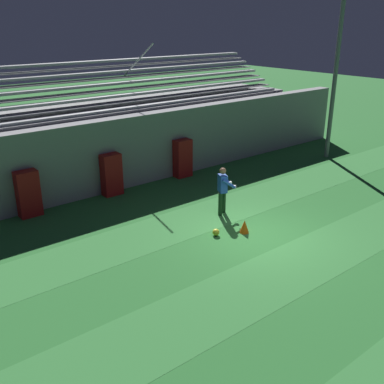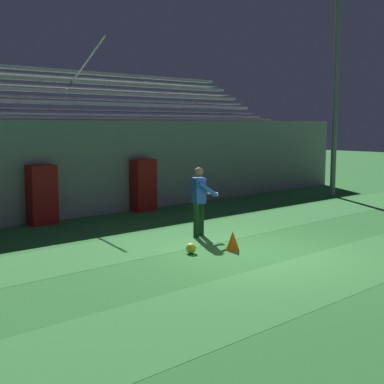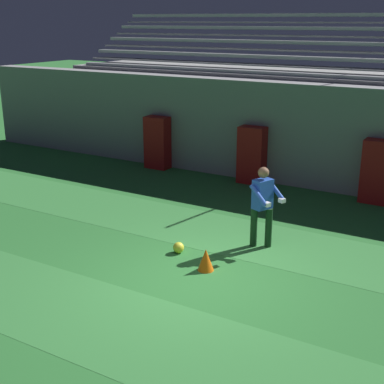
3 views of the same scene
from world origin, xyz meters
TOP-DOWN VIEW (x-y plane):
  - ground_plane at (0.00, 0.00)m, footprint 80.00×80.00m
  - turf_stripe_mid at (0.00, -1.91)m, footprint 28.00×2.04m
  - turf_stripe_far at (0.00, 2.18)m, footprint 28.00×2.04m
  - back_wall at (0.00, 6.50)m, footprint 24.00×0.60m
  - padding_pillar_gate_left at (-1.70, 5.95)m, footprint 0.74×0.44m
  - padding_pillar_gate_right at (1.70, 5.95)m, footprint 0.74×0.44m
  - padding_pillar_far_left at (-4.87, 5.95)m, footprint 0.74×0.44m
  - bleacher_stand at (0.00, 8.84)m, footprint 18.00×4.05m
  - goalkeeper at (0.33, 1.95)m, footprint 0.69×0.71m
  - soccer_ball at (-0.96, 0.83)m, footprint 0.22×0.22m
  - traffic_cone at (-0.12, 0.43)m, footprint 0.30×0.30m

SIDE VIEW (x-z plane):
  - ground_plane at x=0.00m, z-range 0.00..0.00m
  - turf_stripe_mid at x=0.00m, z-range 0.00..0.01m
  - turf_stripe_far at x=0.00m, z-range 0.00..0.01m
  - soccer_ball at x=-0.96m, z-range 0.00..0.22m
  - traffic_cone at x=-0.12m, z-range 0.00..0.42m
  - padding_pillar_gate_left at x=-1.70m, z-range 0.00..1.60m
  - padding_pillar_gate_right at x=1.70m, z-range 0.00..1.60m
  - padding_pillar_far_left at x=-4.87m, z-range 0.00..1.60m
  - goalkeeper at x=0.33m, z-range 0.12..1.79m
  - back_wall at x=0.00m, z-range 0.00..2.80m
  - bleacher_stand at x=0.00m, z-range -1.21..4.22m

